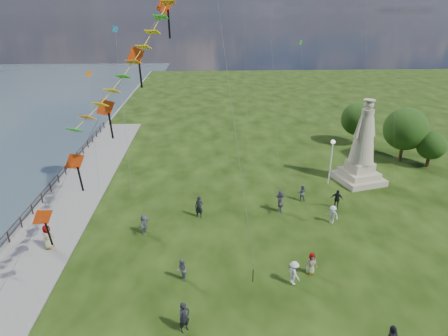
{
  "coord_description": "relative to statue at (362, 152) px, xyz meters",
  "views": [
    {
      "loc": [
        -2.26,
        -15.27,
        15.34
      ],
      "look_at": [
        -1.0,
        8.0,
        5.5
      ],
      "focal_mm": 30.0,
      "sensor_mm": 36.0,
      "label": 1
    }
  ],
  "objects": [
    {
      "name": "waterfront",
      "position": [
        -27.77,
        -8.06,
        -3.09
      ],
      "size": [
        200.0,
        200.0,
        1.51
      ],
      "color": "#35484F",
      "rests_on": "ground"
    },
    {
      "name": "statue",
      "position": [
        0.0,
        0.0,
        0.0
      ],
      "size": [
        4.8,
        4.8,
        8.01
      ],
      "rotation": [
        0.0,
        0.0,
        0.26
      ],
      "color": "tan",
      "rests_on": "ground"
    },
    {
      "name": "lamppost",
      "position": [
        -3.05,
        -0.46,
        0.18
      ],
      "size": [
        0.41,
        0.41,
        4.44
      ],
      "color": "silver",
      "rests_on": "ground"
    },
    {
      "name": "tree_row",
      "position": [
        5.93,
        6.68,
        0.31
      ],
      "size": [
        8.43,
        10.99,
        5.95
      ],
      "color": "#382314",
      "rests_on": "ground"
    },
    {
      "name": "person_0",
      "position": [
        -16.03,
        -17.61,
        -2.14
      ],
      "size": [
        0.77,
        0.72,
        1.77
      ],
      "primitive_type": "imported",
      "rotation": [
        0.0,
        0.0,
        0.63
      ],
      "color": "black",
      "rests_on": "ground"
    },
    {
      "name": "person_1",
      "position": [
        -16.35,
        -13.7,
        -2.27
      ],
      "size": [
        0.72,
        0.86,
        1.52
      ],
      "primitive_type": "imported",
      "rotation": [
        0.0,
        0.0,
        -1.15
      ],
      "color": "#595960",
      "rests_on": "ground"
    },
    {
      "name": "person_2",
      "position": [
        -9.61,
        -14.32,
        -2.24
      ],
      "size": [
        0.89,
        1.14,
        1.57
      ],
      "primitive_type": "imported",
      "rotation": [
        0.0,
        0.0,
        1.99
      ],
      "color": "silver",
      "rests_on": "ground"
    },
    {
      "name": "person_4",
      "position": [
        -8.3,
        -13.47,
        -2.27
      ],
      "size": [
        0.79,
        0.55,
        1.5
      ],
      "primitive_type": "imported",
      "rotation": [
        0.0,
        0.0,
        0.14
      ],
      "color": "#595960",
      "rests_on": "ground"
    },
    {
      "name": "person_5",
      "position": [
        -19.39,
        -8.23,
        -2.23
      ],
      "size": [
        0.96,
        1.58,
        1.59
      ],
      "primitive_type": "imported",
      "rotation": [
        0.0,
        0.0,
        1.33
      ],
      "color": "#595960",
      "rests_on": "ground"
    },
    {
      "name": "person_6",
      "position": [
        -15.36,
        -6.07,
        -2.1
      ],
      "size": [
        0.78,
        0.64,
        1.85
      ],
      "primitive_type": "imported",
      "rotation": [
        0.0,
        0.0,
        -0.34
      ],
      "color": "black",
      "rests_on": "ground"
    },
    {
      "name": "person_7",
      "position": [
        -6.48,
        -3.68,
        -2.27
      ],
      "size": [
        0.82,
        0.63,
        1.5
      ],
      "primitive_type": "imported",
      "rotation": [
        0.0,
        0.0,
        2.88
      ],
      "color": "#595960",
      "rests_on": "ground"
    },
    {
      "name": "person_8",
      "position": [
        -5.01,
        -7.51,
        -2.29
      ],
      "size": [
        1.02,
        1.02,
        1.47
      ],
      "primitive_type": "imported",
      "rotation": [
        0.0,
        0.0,
        -0.79
      ],
      "color": "silver",
      "rests_on": "ground"
    },
    {
      "name": "person_9",
      "position": [
        -3.9,
        -5.17,
        -2.18
      ],
      "size": [
        1.11,
        0.88,
        1.68
      ],
      "primitive_type": "imported",
      "rotation": [
        0.0,
        0.0,
        -0.45
      ],
      "color": "black",
      "rests_on": "ground"
    },
    {
      "name": "person_10",
      "position": [
        -25.73,
        -9.89,
        -2.13
      ],
      "size": [
        0.75,
        0.99,
        1.79
      ],
      "primitive_type": "imported",
      "rotation": [
        0.0,
        0.0,
        1.31
      ],
      "color": "#595960",
      "rests_on": "ground"
    },
    {
      "name": "person_11",
      "position": [
        -8.72,
        -5.53,
        -2.06
      ],
      "size": [
        0.79,
        1.8,
        1.93
      ],
      "primitive_type": "imported",
      "rotation": [
        0.0,
        0.0,
        4.7
      ],
      "color": "#595960",
      "rests_on": "ground"
    },
    {
      "name": "red_kite_train",
      "position": [
        -19.26,
        -12.44,
        8.49
      ],
      "size": [
        11.27,
        9.35,
        18.56
      ],
      "color": "black",
      "rests_on": "ground"
    },
    {
      "name": "small_kites",
      "position": [
        -8.87,
        5.77,
        11.64
      ],
      "size": [
        28.87,
        16.85,
        32.2
      ],
      "color": "teal",
      "rests_on": "ground"
    }
  ]
}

